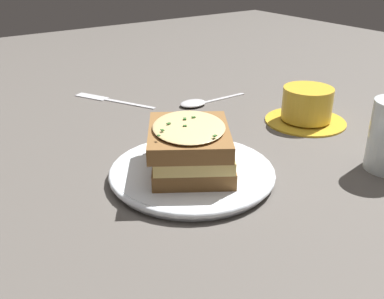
# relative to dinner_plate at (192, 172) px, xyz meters

# --- Properties ---
(ground_plane) EXTENTS (2.40, 2.40, 0.00)m
(ground_plane) POSITION_rel_dinner_plate_xyz_m (-0.02, 0.01, -0.01)
(ground_plane) COLOR #514C47
(dinner_plate) EXTENTS (0.23, 0.23, 0.01)m
(dinner_plate) POSITION_rel_dinner_plate_xyz_m (0.00, 0.00, 0.00)
(dinner_plate) COLOR white
(dinner_plate) RESTS_ON ground_plane
(sandwich) EXTENTS (0.17, 0.16, 0.07)m
(sandwich) POSITION_rel_dinner_plate_xyz_m (-0.00, 0.00, 0.04)
(sandwich) COLOR brown
(sandwich) RESTS_ON dinner_plate
(teacup_with_saucer) EXTENTS (0.14, 0.14, 0.06)m
(teacup_with_saucer) POSITION_rel_dinner_plate_xyz_m (0.06, -0.29, 0.02)
(teacup_with_saucer) COLOR gold
(teacup_with_saucer) RESTS_ON ground_plane
(fork) EXTENTS (0.18, 0.10, 0.00)m
(fork) POSITION_rel_dinner_plate_xyz_m (0.38, -0.05, -0.01)
(fork) COLOR silver
(fork) RESTS_ON ground_plane
(spoon) EXTENTS (0.04, 0.16, 0.01)m
(spoon) POSITION_rel_dinner_plate_xyz_m (0.24, -0.18, -0.00)
(spoon) COLOR silver
(spoon) RESTS_ON ground_plane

